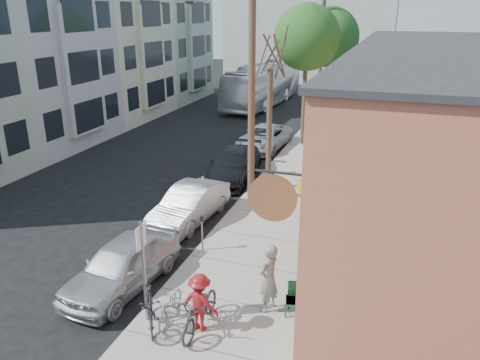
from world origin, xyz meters
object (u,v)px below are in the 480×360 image
(tree_bare, at_px, (269,131))
(parked_bike_b, at_px, (170,305))
(car_2, at_px, (233,165))
(patron_green, at_px, (311,243))
(parking_meter_near, at_px, (202,227))
(cyclist, at_px, (200,302))
(utility_pole_near, at_px, (250,73))
(tree_leafy_mid, at_px, (307,38))
(sign_post, at_px, (143,263))
(parked_bike_a, at_px, (151,309))
(car_3, at_px, (264,138))
(car_0, at_px, (122,265))
(car_1, at_px, (190,205))
(bus, at_px, (263,85))
(parking_meter_far, at_px, (267,157))
(patio_chair_b, at_px, (295,300))
(patio_chair_a, at_px, (295,300))
(tree_leafy_far, at_px, (329,37))
(patron_grey, at_px, (268,278))

(tree_bare, bearing_deg, parked_bike_b, -89.36)
(tree_bare, bearing_deg, car_2, 153.92)
(patron_green, bearing_deg, parking_meter_near, -84.81)
(cyclist, bearing_deg, utility_pole_near, -70.75)
(parked_bike_b, xyz_separation_m, car_2, (-2.11, 10.94, 0.14))
(tree_leafy_mid, bearing_deg, utility_pole_near, -92.56)
(sign_post, height_order, cyclist, sign_post)
(parked_bike_a, xyz_separation_m, car_3, (-1.78, 16.75, 0.02))
(car_0, height_order, car_2, car_0)
(patron_green, height_order, parked_bike_a, patron_green)
(utility_pole_near, height_order, car_3, utility_pole_near)
(car_1, bearing_deg, tree_leafy_mid, 85.80)
(bus, bearing_deg, car_2, -74.32)
(sign_post, height_order, parking_meter_far, sign_post)
(cyclist, xyz_separation_m, bus, (-6.72, 29.37, 0.77))
(utility_pole_near, distance_m, patio_chair_b, 9.42)
(cyclist, height_order, parked_bike_b, cyclist)
(parking_meter_near, xyz_separation_m, car_3, (-1.45, 12.63, -0.30))
(patron_green, bearing_deg, patio_chair_a, 9.14)
(tree_bare, xyz_separation_m, parked_bike_b, (0.11, -9.96, -2.21))
(utility_pole_near, xyz_separation_m, patio_chair_a, (3.53, -7.30, -4.82))
(parking_meter_near, distance_m, tree_leafy_mid, 14.93)
(parking_meter_far, relative_size, parked_bike_b, 0.78)
(parking_meter_near, relative_size, parking_meter_far, 1.00)
(cyclist, height_order, bus, bus)
(tree_bare, relative_size, parked_bike_b, 3.32)
(tree_leafy_far, bearing_deg, parked_bike_a, -90.46)
(utility_pole_near, relative_size, tree_leafy_mid, 1.26)
(car_0, bearing_deg, cyclist, -16.44)
(car_3, bearing_deg, parked_bike_a, -79.66)
(utility_pole_near, relative_size, car_0, 2.34)
(patio_chair_a, bearing_deg, car_1, 125.13)
(patio_chair_b, height_order, car_3, car_3)
(patron_green, bearing_deg, sign_post, -35.21)
(cyclist, bearing_deg, tree_leafy_mid, -76.86)
(parking_meter_far, distance_m, patron_grey, 10.97)
(tree_leafy_far, distance_m, patio_chair_a, 25.83)
(car_2, xyz_separation_m, bus, (-3.71, 18.31, 0.98))
(parking_meter_far, xyz_separation_m, car_0, (-1.45, -10.65, -0.25))
(patron_green, relative_size, car_0, 0.46)
(cyclist, xyz_separation_m, parked_bike_b, (-0.89, 0.12, -0.36))
(car_0, xyz_separation_m, car_2, (0.00, 9.82, -0.02))
(car_0, bearing_deg, car_2, 95.96)
(patio_chair_b, bearing_deg, car_2, 103.44)
(tree_leafy_mid, bearing_deg, cyclist, -86.77)
(parking_meter_far, relative_size, patron_grey, 0.64)
(car_0, height_order, bus, bus)
(car_1, bearing_deg, car_0, -84.55)
(cyclist, relative_size, car_3, 0.32)
(car_0, relative_size, bus, 0.35)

